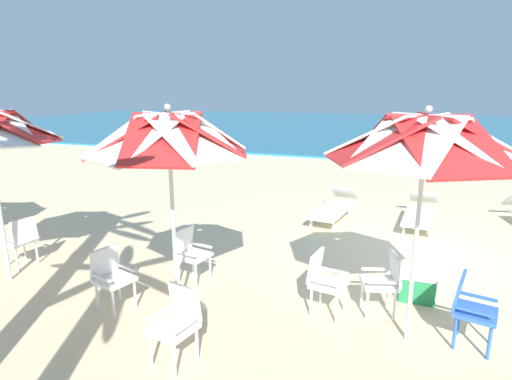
# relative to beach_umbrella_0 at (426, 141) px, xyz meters

# --- Properties ---
(ground_plane) EXTENTS (80.00, 80.00, 0.00)m
(ground_plane) POSITION_rel_beach_umbrella_0_xyz_m (0.17, 2.85, -2.41)
(ground_plane) COLOR beige
(sea) EXTENTS (80.00, 36.00, 0.10)m
(sea) POSITION_rel_beach_umbrella_0_xyz_m (0.17, 31.21, -2.36)
(sea) COLOR teal
(sea) RESTS_ON ground
(surf_foam) EXTENTS (80.00, 0.70, 0.01)m
(surf_foam) POSITION_rel_beach_umbrella_0_xyz_m (0.17, 12.91, -2.41)
(surf_foam) COLOR white
(surf_foam) RESTS_ON ground
(beach_umbrella_0) EXTENTS (2.20, 2.20, 2.79)m
(beach_umbrella_0) POSITION_rel_beach_umbrella_0_xyz_m (0.00, 0.00, 0.00)
(beach_umbrella_0) COLOR silver
(beach_umbrella_0) RESTS_ON ground
(plastic_chair_0) EXTENTS (0.55, 0.53, 0.87)m
(plastic_chair_0) POSITION_rel_beach_umbrella_0_xyz_m (0.66, 0.13, -1.91)
(plastic_chair_0) COLOR blue
(plastic_chair_0) RESTS_ON ground
(plastic_chair_1) EXTENTS (0.57, 0.55, 0.87)m
(plastic_chair_1) POSITION_rel_beach_umbrella_0_xyz_m (-0.31, 0.53, -1.91)
(plastic_chair_1) COLOR white
(plastic_chair_1) RESTS_ON ground
(plastic_chair_2) EXTENTS (0.53, 0.51, 0.87)m
(plastic_chair_2) POSITION_rel_beach_umbrella_0_xyz_m (-1.07, 0.27, -1.91)
(plastic_chair_2) COLOR white
(plastic_chair_2) RESTS_ON ground
(beach_umbrella_1) EXTENTS (2.04, 2.04, 2.79)m
(beach_umbrella_1) POSITION_rel_beach_umbrella_0_xyz_m (-2.91, -0.43, -0.02)
(beach_umbrella_1) COLOR silver
(beach_umbrella_1) RESTS_ON ground
(plastic_chair_3) EXTENTS (0.53, 0.56, 0.87)m
(plastic_chair_3) POSITION_rel_beach_umbrella_0_xyz_m (-2.40, -1.28, -1.91)
(plastic_chair_3) COLOR white
(plastic_chair_3) RESTS_ON ground
(plastic_chair_4) EXTENTS (0.57, 0.54, 0.87)m
(plastic_chair_4) POSITION_rel_beach_umbrella_0_xyz_m (-3.84, -0.58, -1.91)
(plastic_chair_4) COLOR white
(plastic_chair_4) RESTS_ON ground
(plastic_chair_5) EXTENTS (0.54, 0.52, 0.87)m
(plastic_chair_5) POSITION_rel_beach_umbrella_0_xyz_m (-3.22, 0.52, -1.91)
(plastic_chair_5) COLOR white
(plastic_chair_5) RESTS_ON ground
(plastic_chair_6) EXTENTS (0.53, 0.50, 0.87)m
(plastic_chair_6) POSITION_rel_beach_umbrella_0_xyz_m (-6.20, 0.04, -1.91)
(plastic_chair_6) COLOR white
(plastic_chair_6) RESTS_ON ground
(sun_lounger_1) EXTENTS (0.83, 2.20, 0.62)m
(sun_lounger_1) POSITION_rel_beach_umbrella_0_xyz_m (0.29, 4.77, -2.13)
(sun_lounger_1) COLOR white
(sun_lounger_1) RESTS_ON ground
(sun_lounger_2) EXTENTS (0.93, 2.21, 0.62)m
(sun_lounger_2) POSITION_rel_beach_umbrella_0_xyz_m (-1.61, 4.56, -2.13)
(sun_lounger_2) COLOR white
(sun_lounger_2) RESTS_ON ground
(cooler_box) EXTENTS (0.50, 0.34, 0.40)m
(cooler_box) POSITION_rel_beach_umbrella_0_xyz_m (0.13, 1.07, -2.21)
(cooler_box) COLOR #238C4C
(cooler_box) RESTS_ON ground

